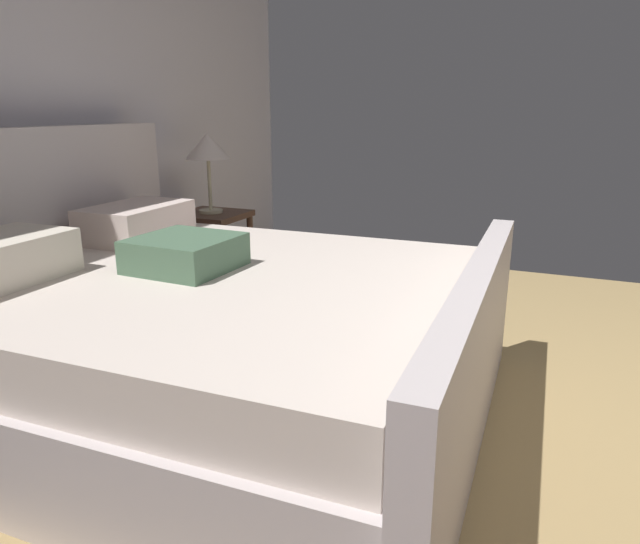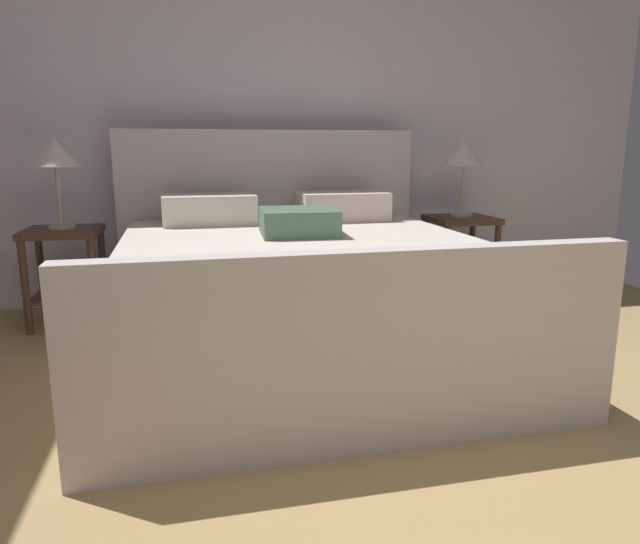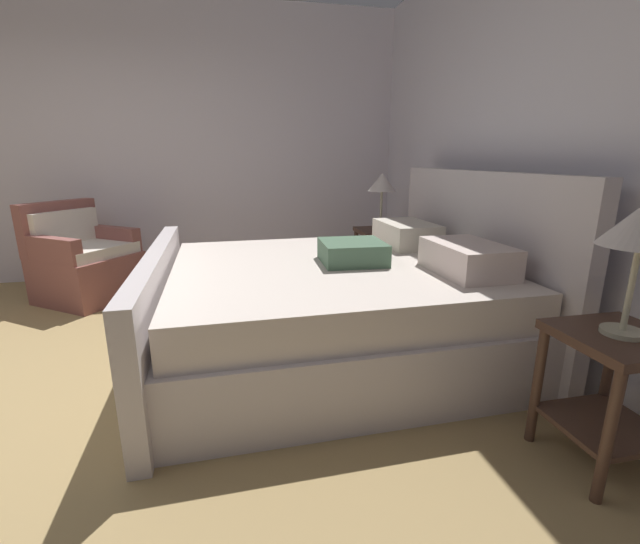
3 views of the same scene
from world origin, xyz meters
name	(u,v)px [view 1 (image 1 of 3)]	position (x,y,z in m)	size (l,w,h in m)	color
wall_back	(16,79)	(0.00, 3.44, 1.43)	(5.29, 0.12, 2.86)	silver
bed	(207,332)	(-0.28, 2.17, 0.35)	(2.07, 2.28, 1.20)	silver
nightstand_right	(213,241)	(1.05, 3.01, 0.40)	(0.44, 0.44, 0.60)	#4B3226
table_lamp_right	(208,149)	(1.05, 3.01, 1.03)	(0.30, 0.30, 0.53)	#B7B293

